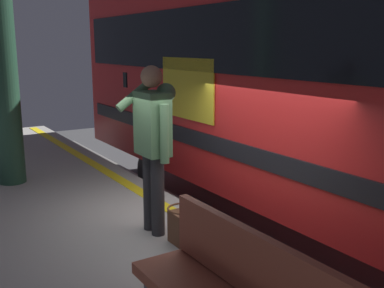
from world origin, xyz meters
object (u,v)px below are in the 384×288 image
(train_carriage, at_px, (373,76))
(handbag, at_px, (183,228))
(passenger, at_px, (153,136))
(station_column, at_px, (2,55))

(train_carriage, distance_m, handbag, 3.12)
(train_carriage, height_order, passenger, train_carriage)
(train_carriage, xyz_separation_m, station_column, (3.12, 3.76, 0.24))
(train_carriage, bearing_deg, station_column, 50.36)
(station_column, bearing_deg, train_carriage, -129.64)
(passenger, relative_size, station_column, 0.48)
(train_carriage, relative_size, station_column, 3.41)
(passenger, bearing_deg, train_carriage, -98.47)
(passenger, distance_m, handbag, 0.97)
(passenger, height_order, station_column, station_column)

